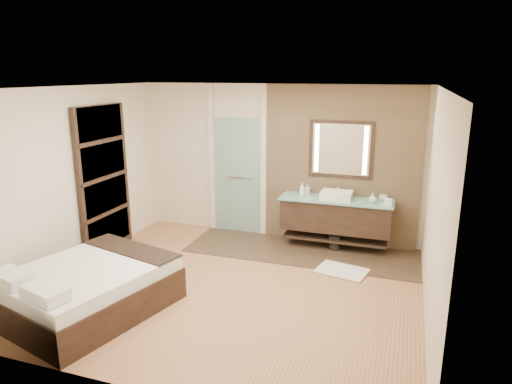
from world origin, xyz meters
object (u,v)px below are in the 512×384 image
(mirror_unit, at_px, (341,149))
(bed, at_px, (89,289))
(waste_bin, at_px, (335,242))
(vanity, at_px, (336,215))

(mirror_unit, relative_size, bed, 0.48)
(mirror_unit, bearing_deg, bed, -127.62)
(bed, distance_m, waste_bin, 3.96)
(mirror_unit, height_order, waste_bin, mirror_unit)
(vanity, height_order, mirror_unit, mirror_unit)
(vanity, xyz_separation_m, waste_bin, (0.01, -0.07, -0.45))
(mirror_unit, bearing_deg, waste_bin, -87.21)
(mirror_unit, distance_m, waste_bin, 1.55)
(vanity, bearing_deg, mirror_unit, 90.00)
(vanity, distance_m, bed, 4.01)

